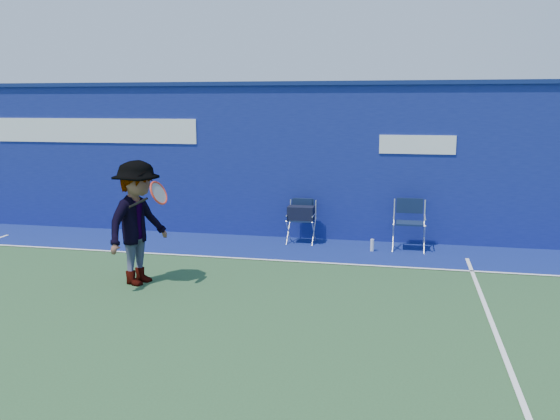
% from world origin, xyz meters
% --- Properties ---
extents(ground, '(80.00, 80.00, 0.00)m').
position_xyz_m(ground, '(0.00, 0.00, 0.00)').
color(ground, '#284C29').
rests_on(ground, ground).
extents(stadium_wall, '(24.00, 0.50, 3.08)m').
position_xyz_m(stadium_wall, '(-0.00, 5.20, 1.55)').
color(stadium_wall, navy).
rests_on(stadium_wall, ground).
extents(out_of_bounds_strip, '(24.00, 1.80, 0.01)m').
position_xyz_m(out_of_bounds_strip, '(0.00, 4.10, 0.00)').
color(out_of_bounds_strip, navy).
rests_on(out_of_bounds_strip, ground).
extents(court_lines, '(24.00, 12.00, 0.01)m').
position_xyz_m(court_lines, '(0.00, 0.60, 0.01)').
color(court_lines, white).
rests_on(court_lines, out_of_bounds_strip).
extents(directors_chair_left, '(0.50, 0.46, 0.84)m').
position_xyz_m(directors_chair_left, '(1.48, 4.61, 0.36)').
color(directors_chair_left, silver).
rests_on(directors_chair_left, ground).
extents(directors_chair_right, '(0.55, 0.50, 0.93)m').
position_xyz_m(directors_chair_right, '(3.50, 4.47, 0.29)').
color(directors_chair_right, silver).
rests_on(directors_chair_right, ground).
extents(water_bottle, '(0.07, 0.07, 0.23)m').
position_xyz_m(water_bottle, '(2.86, 4.22, 0.11)').
color(water_bottle, silver).
rests_on(water_bottle, ground).
extents(tennis_player, '(1.00, 1.33, 1.84)m').
position_xyz_m(tennis_player, '(-0.44, 1.54, 0.92)').
color(tennis_player, '#EA4738').
rests_on(tennis_player, ground).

